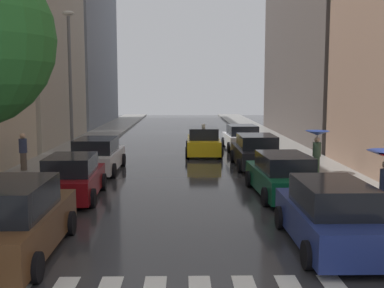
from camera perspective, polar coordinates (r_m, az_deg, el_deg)
name	(u,v)px	position (r m, az deg, el deg)	size (l,w,h in m)	color
ground_plane	(181,149)	(30.41, -1.31, -0.61)	(28.00, 72.00, 0.04)	#2D2D30
sidewalk_left	(80,148)	(31.11, -13.37, -0.45)	(3.00, 72.00, 0.15)	gray
sidewalk_right	(282,147)	(31.06, 10.77, -0.39)	(3.00, 72.00, 0.15)	gray
building_left_mid	(21,26)	(35.50, -19.89, 13.27)	(6.00, 12.72, 16.28)	#9E9384
building_left_far	(75,23)	(51.77, -13.91, 14.03)	(6.00, 18.45, 21.09)	slate
parked_car_left_nearest	(15,222)	(11.87, -20.54, -8.80)	(2.04, 4.79, 1.81)	brown
parked_car_left_second	(72,178)	(17.30, -14.26, -4.04)	(2.10, 4.14, 1.57)	maroon
parked_car_left_third	(97,156)	(22.46, -11.38, -1.43)	(2.23, 4.53, 1.60)	silver
parked_car_right_nearest	(330,216)	(12.28, 16.28, -8.37)	(2.00, 4.50, 1.68)	navy
parked_car_right_second	(282,176)	(17.54, 10.85, -3.80)	(2.23, 4.72, 1.56)	#0C4C2D
parked_car_right_third	(256,152)	(23.53, 7.72, -0.96)	(2.19, 4.45, 1.62)	black
parked_car_right_fourth	(242,138)	(30.09, 6.02, 0.73)	(2.32, 4.11, 1.57)	silver
taxi_midroad	(203,142)	(27.67, 1.38, 0.28)	(2.14, 4.68, 1.81)	yellow
pedestrian_foreground	(23,151)	(22.95, -19.70, -0.79)	(0.36, 0.36, 1.71)	brown
pedestrian_by_kerb	(317,142)	(21.38, 14.86, 0.22)	(1.04, 1.04, 1.90)	#38513D
lamp_post_left	(70,77)	(24.72, -14.49, 7.86)	(0.60, 0.28, 7.55)	#595B60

